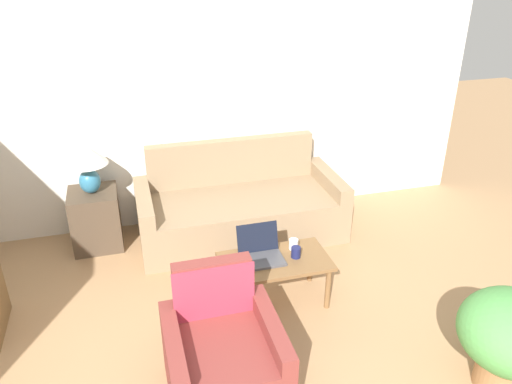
% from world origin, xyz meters
% --- Properties ---
extents(wall_back, '(6.34, 0.06, 2.60)m').
position_xyz_m(wall_back, '(-0.00, 3.43, 1.31)').
color(wall_back, white).
rests_on(wall_back, ground_plane).
extents(couch, '(2.01, 0.90, 0.90)m').
position_xyz_m(couch, '(0.49, 2.96, 0.27)').
color(couch, '#937A5B').
rests_on(couch, ground_plane).
extents(armchair, '(0.71, 0.73, 0.85)m').
position_xyz_m(armchair, '(-0.11, 0.98, 0.27)').
color(armchair, brown).
rests_on(armchair, ground_plane).
extents(side_table, '(0.45, 0.45, 0.58)m').
position_xyz_m(side_table, '(-0.91, 3.09, 0.29)').
color(side_table, '#4C3D2D').
rests_on(side_table, ground_plane).
extents(table_lamp, '(0.39, 0.39, 0.48)m').
position_xyz_m(table_lamp, '(-0.91, 3.09, 0.90)').
color(table_lamp, teal).
rests_on(table_lamp, side_table).
extents(coffee_table, '(0.88, 0.49, 0.41)m').
position_xyz_m(coffee_table, '(0.49, 1.78, 0.35)').
color(coffee_table, brown).
rests_on(coffee_table, ground_plane).
extents(laptop, '(0.34, 0.30, 0.25)m').
position_xyz_m(laptop, '(0.39, 1.85, 0.46)').
color(laptop, '#47474C').
rests_on(laptop, coffee_table).
extents(cup_navy, '(0.08, 0.08, 0.09)m').
position_xyz_m(cup_navy, '(0.69, 1.90, 0.45)').
color(cup_navy, white).
rests_on(cup_navy, coffee_table).
extents(cup_yellow, '(0.08, 0.08, 0.09)m').
position_xyz_m(cup_yellow, '(0.66, 1.78, 0.45)').
color(cup_yellow, '#191E4C').
rests_on(cup_yellow, coffee_table).
extents(potted_plant, '(0.68, 0.68, 0.72)m').
position_xyz_m(potted_plant, '(1.66, 0.52, 0.44)').
color(potted_plant, '#996B42').
rests_on(potted_plant, ground_plane).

